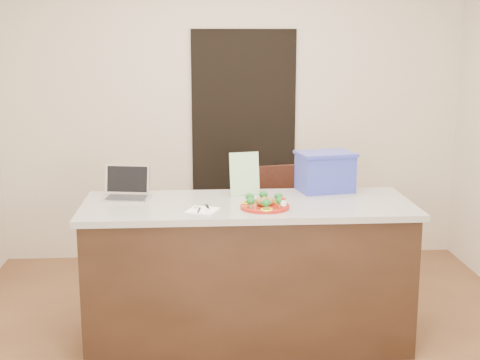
{
  "coord_description": "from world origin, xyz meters",
  "views": [
    {
      "loc": [
        -0.32,
        -3.78,
        1.93
      ],
      "look_at": [
        -0.05,
        0.2,
        1.08
      ],
      "focal_mm": 50.0,
      "sensor_mm": 36.0,
      "label": 1
    }
  ],
  "objects": [
    {
      "name": "yogurt_bottle",
      "position": [
        0.2,
        0.03,
        0.95
      ],
      "size": [
        0.04,
        0.04,
        0.08
      ],
      "rotation": [
        0.0,
        0.0,
        0.41
      ],
      "color": "white",
      "rests_on": "island"
    },
    {
      "name": "leaflet",
      "position": [
        -0.0,
        0.47,
        1.06
      ],
      "size": [
        0.2,
        0.08,
        0.28
      ],
      "primitive_type": "cube",
      "rotation": [
        -0.14,
        0.0,
        0.21
      ],
      "color": "white",
      "rests_on": "island"
    },
    {
      "name": "laptop",
      "position": [
        -0.77,
        0.44,
        0.98
      ],
      "size": [
        0.32,
        0.27,
        0.21
      ],
      "rotation": [
        0.0,
        0.0,
        -0.17
      ],
      "color": "silver",
      "rests_on": "island"
    },
    {
      "name": "doorway",
      "position": [
        0.1,
        1.98,
        1.0
      ],
      "size": [
        0.9,
        0.02,
        2.0
      ],
      "primitive_type": "cube",
      "color": "black",
      "rests_on": "ground"
    },
    {
      "name": "fork",
      "position": [
        -0.3,
        0.08,
        0.93
      ],
      "size": [
        0.04,
        0.15,
        0.0
      ],
      "rotation": [
        0.0,
        0.0,
        -0.12
      ],
      "color": "silver",
      "rests_on": "napkin"
    },
    {
      "name": "island",
      "position": [
        0.0,
        0.25,
        0.46
      ],
      "size": [
        2.06,
        0.76,
        0.92
      ],
      "color": "black",
      "rests_on": "ground"
    },
    {
      "name": "broccoli",
      "position": [
        0.09,
        0.11,
        0.98
      ],
      "size": [
        0.23,
        0.26,
        0.04
      ],
      "color": "#134A1A",
      "rests_on": "plate"
    },
    {
      "name": "room_shell",
      "position": [
        0.0,
        0.0,
        1.62
      ],
      "size": [
        4.0,
        4.0,
        4.0
      ],
      "color": "white",
      "rests_on": "ground"
    },
    {
      "name": "chair",
      "position": [
        0.27,
        1.03,
        0.56
      ],
      "size": [
        0.51,
        0.52,
        0.98
      ],
      "rotation": [
        0.0,
        0.0,
        0.2
      ],
      "color": "#361810",
      "rests_on": "ground"
    },
    {
      "name": "knife",
      "position": [
        -0.25,
        0.05,
        0.93
      ],
      "size": [
        0.03,
        0.21,
        0.01
      ],
      "rotation": [
        0.0,
        0.0,
        0.11
      ],
      "color": "white",
      "rests_on": "napkin"
    },
    {
      "name": "plate",
      "position": [
        0.09,
        0.11,
        0.93
      ],
      "size": [
        0.3,
        0.3,
        0.02
      ],
      "rotation": [
        0.0,
        0.0,
        -0.09
      ],
      "color": "maroon",
      "rests_on": "island"
    },
    {
      "name": "pepper_rings",
      "position": [
        0.09,
        0.11,
        0.94
      ],
      "size": [
        0.27,
        0.25,
        0.01
      ],
      "color": "yellow",
      "rests_on": "plate"
    },
    {
      "name": "meatballs",
      "position": [
        0.09,
        0.11,
        0.96
      ],
      "size": [
        0.12,
        0.12,
        0.04
      ],
      "color": "brown",
      "rests_on": "plate"
    },
    {
      "name": "blue_box",
      "position": [
        0.54,
        0.54,
        1.05
      ],
      "size": [
        0.41,
        0.33,
        0.26
      ],
      "rotation": [
        0.0,
        0.0,
        0.2
      ],
      "color": "#2C37A1",
      "rests_on": "island"
    },
    {
      "name": "napkin",
      "position": [
        -0.28,
        0.07,
        0.92
      ],
      "size": [
        0.22,
        0.22,
        0.01
      ],
      "primitive_type": "cube",
      "rotation": [
        0.0,
        0.0,
        -0.39
      ],
      "color": "white",
      "rests_on": "island"
    },
    {
      "name": "ground",
      "position": [
        0.0,
        0.0,
        0.0
      ],
      "size": [
        4.0,
        4.0,
        0.0
      ],
      "primitive_type": "plane",
      "color": "brown",
      "rests_on": "ground"
    }
  ]
}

